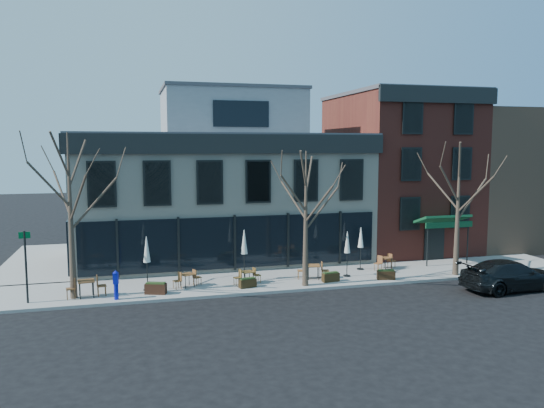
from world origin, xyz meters
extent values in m
plane|color=black|center=(0.00, 0.00, 0.00)|extent=(120.00, 120.00, 0.00)
cube|color=gray|center=(3.25, -2.15, 0.07)|extent=(33.50, 4.70, 0.15)
cube|color=gray|center=(-11.25, 6.00, 0.07)|extent=(4.50, 12.00, 0.15)
cube|color=beige|center=(0.00, 5.00, 4.00)|extent=(18.00, 10.00, 8.00)
cube|color=#47474C|center=(0.00, 5.00, 8.05)|extent=(18.30, 10.30, 0.30)
cube|color=black|center=(0.00, -0.12, 7.55)|extent=(18.30, 0.25, 1.10)
cube|color=black|center=(-9.12, 5.00, 7.55)|extent=(0.25, 10.30, 1.10)
cube|color=black|center=(0.00, -0.06, 1.90)|extent=(17.20, 0.12, 3.00)
cube|color=black|center=(-9.06, 4.00, 1.90)|extent=(0.12, 7.50, 3.00)
cube|color=gray|center=(1.00, 6.00, 9.60)|extent=(9.00, 6.50, 3.00)
cube|color=maroon|center=(13.00, 5.00, 5.50)|extent=(8.00, 10.00, 11.00)
cube|color=#47474C|center=(13.00, 5.00, 11.05)|extent=(8.20, 10.20, 0.25)
cube|color=black|center=(13.00, -0.12, 10.60)|extent=(8.20, 0.25, 1.00)
cube|color=#0D3D21|center=(13.00, -0.85, 2.90)|extent=(3.20, 1.66, 0.67)
cube|color=black|center=(13.00, -0.05, 1.25)|extent=(1.40, 0.10, 2.50)
cube|color=#8C664C|center=(23.00, 6.00, 5.00)|extent=(12.00, 12.00, 10.00)
cone|color=#382B21|center=(-8.50, -3.20, 4.11)|extent=(0.34, 0.34, 7.92)
cylinder|color=#382B21|center=(-7.43, -3.01, 4.68)|extent=(2.23, 0.50, 2.48)
cylinder|color=#382B21|center=(-8.95, -2.23, 5.14)|extent=(1.03, 2.05, 2.14)
cylinder|color=#382B21|center=(-9.34, -3.51, 5.65)|extent=(1.80, 0.75, 2.21)
cylinder|color=#382B21|center=(-8.05, -4.16, 5.05)|extent=(1.03, 2.04, 2.28)
cone|color=#382B21|center=(3.00, -3.90, 3.67)|extent=(0.34, 0.34, 7.04)
cylinder|color=#382B21|center=(3.95, -3.73, 4.18)|extent=(2.00, 0.46, 2.21)
cylinder|color=#382B21|center=(2.60, -3.04, 4.59)|extent=(0.93, 1.84, 1.91)
cylinder|color=#382B21|center=(2.25, -4.17, 5.04)|extent=(1.61, 0.68, 1.97)
cylinder|color=#382B21|center=(3.40, -4.76, 4.51)|extent=(0.93, 1.83, 2.03)
cone|color=#382B21|center=(12.00, -3.90, 3.89)|extent=(0.34, 0.34, 7.48)
cylinder|color=#382B21|center=(13.01, -3.72, 4.43)|extent=(2.12, 0.48, 2.35)
cylinder|color=#382B21|center=(11.57, -2.99, 4.86)|extent=(0.98, 1.94, 2.03)
cylinder|color=#382B21|center=(11.20, -4.19, 5.35)|extent=(1.71, 0.71, 2.09)
cylinder|color=#382B21|center=(12.42, -4.81, 4.78)|extent=(0.98, 1.94, 2.16)
cylinder|color=black|center=(-10.50, -3.50, 1.85)|extent=(0.10, 0.10, 3.40)
cube|color=#005926|center=(-10.50, -3.50, 3.35)|extent=(0.50, 0.04, 0.30)
imported|color=black|center=(13.14, -6.97, 0.78)|extent=(5.48, 2.45, 1.56)
cylinder|color=#0C14A6|center=(-6.52, -3.99, 0.53)|extent=(0.22, 0.22, 0.76)
cube|color=#0C14A6|center=(-6.52, -3.99, 1.18)|extent=(0.27, 0.24, 0.54)
cone|color=#0C14A6|center=(-6.52, -3.99, 1.50)|extent=(0.28, 0.28, 0.13)
cube|color=brown|center=(-7.92, -3.21, 0.94)|extent=(0.86, 0.86, 0.04)
cylinder|color=black|center=(-8.18, -3.55, 0.54)|extent=(0.04, 0.04, 0.78)
cylinder|color=black|center=(-7.58, -3.47, 0.54)|extent=(0.04, 0.04, 0.78)
cylinder|color=black|center=(-8.27, -2.95, 0.54)|extent=(0.04, 0.04, 0.78)
cylinder|color=black|center=(-7.66, -2.86, 0.54)|extent=(0.04, 0.04, 0.78)
cube|color=brown|center=(-3.01, -2.60, 0.82)|extent=(0.84, 0.84, 0.04)
cylinder|color=black|center=(-3.14, -2.93, 0.48)|extent=(0.04, 0.04, 0.66)
cylinder|color=black|center=(-2.67, -2.72, 0.48)|extent=(0.04, 0.04, 0.66)
cylinder|color=black|center=(-3.35, -2.47, 0.48)|extent=(0.04, 0.04, 0.66)
cylinder|color=black|center=(-2.88, -2.26, 0.48)|extent=(0.04, 0.04, 0.66)
cube|color=brown|center=(0.13, -2.78, 0.80)|extent=(0.75, 0.75, 0.04)
cylinder|color=black|center=(-0.05, -3.08, 0.47)|extent=(0.04, 0.04, 0.64)
cylinder|color=black|center=(0.43, -2.96, 0.47)|extent=(0.04, 0.04, 0.64)
cylinder|color=black|center=(-0.16, -2.60, 0.47)|extent=(0.04, 0.04, 0.64)
cylinder|color=black|center=(0.32, -2.48, 0.47)|extent=(0.04, 0.04, 0.64)
cube|color=brown|center=(3.87, -2.69, 0.89)|extent=(0.86, 0.86, 0.04)
cylinder|color=black|center=(3.52, -2.90, 0.52)|extent=(0.04, 0.04, 0.73)
cylinder|color=black|center=(4.08, -3.03, 0.52)|extent=(0.04, 0.04, 0.73)
cylinder|color=black|center=(3.66, -2.35, 0.52)|extent=(0.04, 0.04, 0.73)
cylinder|color=black|center=(4.21, -2.48, 0.52)|extent=(0.04, 0.04, 0.73)
cube|color=brown|center=(8.75, -1.61, 0.84)|extent=(0.87, 0.87, 0.04)
cylinder|color=black|center=(8.62, -1.96, 0.49)|extent=(0.04, 0.04, 0.68)
cylinder|color=black|center=(9.10, -1.75, 0.49)|extent=(0.04, 0.04, 0.68)
cylinder|color=black|center=(8.41, -1.48, 0.49)|extent=(0.04, 0.04, 0.68)
cylinder|color=black|center=(8.89, -1.26, 0.49)|extent=(0.04, 0.04, 0.68)
cylinder|color=black|center=(-5.02, -2.70, 0.18)|extent=(0.44, 0.44, 0.06)
cylinder|color=black|center=(-5.02, -2.70, 1.25)|extent=(0.05, 0.05, 2.20)
cone|color=beige|center=(-5.02, -2.70, 2.25)|extent=(0.36, 0.36, 1.30)
cylinder|color=black|center=(0.12, -2.09, 0.18)|extent=(0.45, 0.45, 0.06)
cylinder|color=black|center=(0.12, -2.09, 1.27)|extent=(0.05, 0.05, 2.24)
cone|color=beige|center=(0.12, -2.09, 2.29)|extent=(0.37, 0.37, 1.33)
cylinder|color=black|center=(5.88, -2.65, 0.18)|extent=(0.41, 0.41, 0.06)
cylinder|color=black|center=(5.88, -2.65, 1.17)|extent=(0.05, 0.05, 2.03)
cone|color=beige|center=(5.88, -2.65, 2.09)|extent=(0.33, 0.33, 1.20)
cylinder|color=black|center=(7.30, -1.32, 0.18)|extent=(0.40, 0.40, 0.06)
cylinder|color=black|center=(7.30, -1.32, 1.16)|extent=(0.05, 0.05, 2.02)
cone|color=white|center=(7.30, -1.32, 2.08)|extent=(0.33, 0.33, 1.19)
cube|color=black|center=(-4.66, -3.50, 0.41)|extent=(1.11, 0.73, 0.52)
cube|color=#1E3314|center=(-4.66, -3.50, 0.69)|extent=(0.99, 0.62, 0.08)
cube|color=black|center=(-0.01, -3.50, 0.37)|extent=(0.95, 0.55, 0.45)
cube|color=#1E3314|center=(-0.01, -3.50, 0.61)|extent=(0.85, 0.46, 0.07)
cube|color=black|center=(4.58, -3.50, 0.38)|extent=(0.96, 0.46, 0.46)
cube|color=#1E3314|center=(4.58, -3.50, 0.63)|extent=(0.86, 0.38, 0.07)
cube|color=black|center=(7.68, -3.86, 0.39)|extent=(1.02, 0.59, 0.48)
cube|color=#1E3314|center=(7.68, -3.86, 0.65)|extent=(0.91, 0.50, 0.08)
camera|label=1|loc=(-5.73, -29.68, 7.44)|focal=35.00mm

